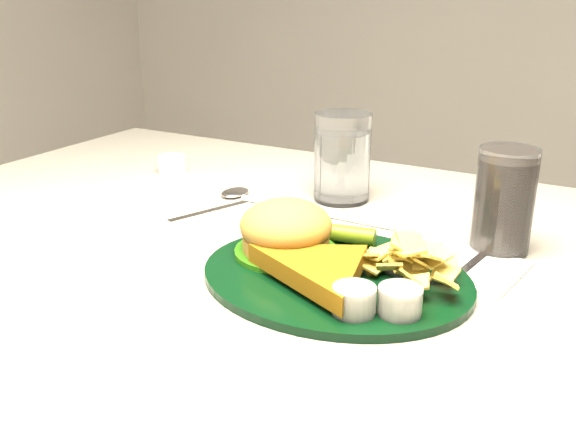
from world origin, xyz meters
name	(u,v)px	position (x,y,z in m)	size (l,w,h in m)	color
dinner_plate	(336,252)	(0.08, -0.06, 0.78)	(0.28, 0.24, 0.06)	black
water_glass	(342,157)	(-0.02, 0.18, 0.81)	(0.08, 0.08, 0.12)	white
cola_glass	(504,201)	(0.21, 0.10, 0.81)	(0.07, 0.07, 0.12)	black
fork_napkin	(471,264)	(0.20, 0.04, 0.76)	(0.11, 0.15, 0.01)	silver
spoon	(209,210)	(-0.15, 0.04, 0.76)	(0.04, 0.17, 0.01)	white
ramekin	(172,164)	(-0.32, 0.17, 0.76)	(0.04, 0.04, 0.03)	white
wrapped_straw	(314,212)	(-0.03, 0.11, 0.75)	(0.23, 0.08, 0.01)	white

